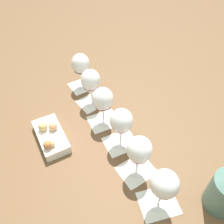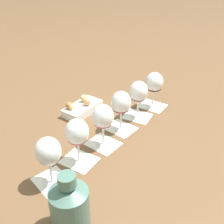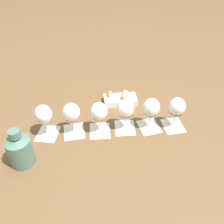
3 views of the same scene
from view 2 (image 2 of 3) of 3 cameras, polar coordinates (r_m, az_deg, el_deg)
ground_plane at (r=1.09m, az=-0.04°, el=-4.88°), size 8.00×8.00×0.00m
tasting_card_0 at (r=0.92m, az=-12.01°, el=-13.62°), size 0.15×0.14×0.00m
tasting_card_1 at (r=0.98m, az=-6.69°, el=-9.73°), size 0.15×0.15×0.00m
tasting_card_2 at (r=1.05m, az=-1.77°, el=-6.45°), size 0.15×0.15×0.00m
tasting_card_3 at (r=1.13m, az=1.75°, el=-3.30°), size 0.15×0.15×0.00m
tasting_card_4 at (r=1.21m, az=5.16°, el=-0.84°), size 0.15×0.15×0.00m
tasting_card_5 at (r=1.30m, az=8.22°, el=1.26°), size 0.15×0.15×0.00m
wine_glass_0 at (r=0.84m, az=-12.80°, el=-8.22°), size 0.08×0.08×0.16m
wine_glass_1 at (r=0.91m, az=-7.10°, el=-4.41°), size 0.08×0.08×0.16m
wine_glass_2 at (r=0.98m, az=-1.87°, el=-1.31°), size 0.08×0.08×0.16m
wine_glass_3 at (r=1.07m, az=1.85°, el=1.61°), size 0.08×0.08×0.16m
wine_glass_4 at (r=1.16m, az=5.41°, el=3.81°), size 0.08×0.08×0.16m
wine_glass_5 at (r=1.25m, az=8.59°, el=5.68°), size 0.08×0.08×0.16m
ceramic_vase at (r=0.74m, az=-8.59°, el=-18.35°), size 0.10×0.10×0.18m
snack_dish at (r=1.23m, az=-6.10°, el=0.89°), size 0.19×0.19×0.07m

